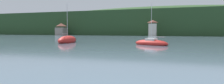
{
  "coord_description": "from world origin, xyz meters",
  "views": [
    {
      "loc": [
        8.0,
        21.16,
        2.72
      ],
      "look_at": [
        0.0,
        46.67,
        1.05
      ],
      "focal_mm": 29.87,
      "sensor_mm": 36.0,
      "label": 1
    }
  ],
  "objects": [
    {
      "name": "sailboat_far_1",
      "position": [
        -14.0,
        57.95,
        0.49
      ],
      "size": [
        4.2,
        8.69,
        9.29
      ],
      "rotation": [
        0.0,
        0.0,
        1.74
      ],
      "color": "red",
      "rests_on": "ground_plane"
    },
    {
      "name": "sailboat_mid_4",
      "position": [
        4.62,
        56.24,
        0.37
      ],
      "size": [
        7.04,
        4.82,
        8.14
      ],
      "rotation": [
        0.0,
        0.0,
        2.72
      ],
      "color": "red",
      "rests_on": "ground_plane"
    },
    {
      "name": "shore_building_west",
      "position": [
        -49.8,
        111.44,
        3.25
      ],
      "size": [
        5.06,
        5.47,
        6.67
      ],
      "color": "gray",
      "rests_on": "ground_plane"
    },
    {
      "name": "wooded_hillside",
      "position": [
        0.76,
        146.44,
        5.81
      ],
      "size": [
        352.0,
        51.97,
        28.64
      ],
      "color": "#264223",
      "rests_on": "ground_plane"
    },
    {
      "name": "shore_building_westcentral",
      "position": [
        0.0,
        110.66,
        3.68
      ],
      "size": [
        3.71,
        3.83,
        7.59
      ],
      "color": "beige",
      "rests_on": "ground_plane"
    }
  ]
}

